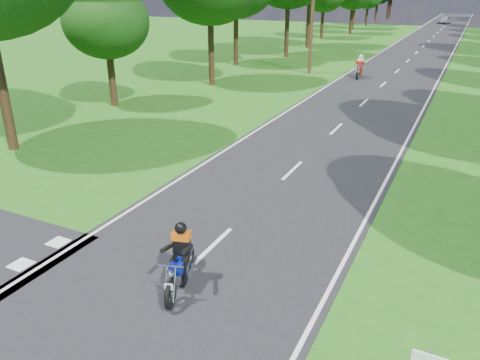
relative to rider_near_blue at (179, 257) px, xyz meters
The scene contains 7 objects.
ground 0.82m from the rider_near_blue, 156.12° to the right, with size 160.00×160.00×0.00m, color #1E5A14.
main_road 49.91m from the rider_near_blue, 90.25° to the left, with size 7.00×140.00×0.02m, color black.
road_markings 48.04m from the rider_near_blue, 90.42° to the left, with size 7.40×140.00×0.01m.
telegraph_pole 28.78m from the rider_near_blue, 102.56° to the left, with size 1.20×0.26×8.00m.
rider_near_blue is the anchor object (origin of this frame).
rider_far_red 27.76m from the rider_near_blue, 94.77° to the left, with size 0.66×1.99×1.66m, color #A0200C, non-canonical shape.
distant_car 86.35m from the rider_near_blue, 90.43° to the left, with size 1.51×3.76×1.28m, color #A8ABAF.
Camera 1 is at (5.36, -7.31, 6.38)m, focal length 35.00 mm.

